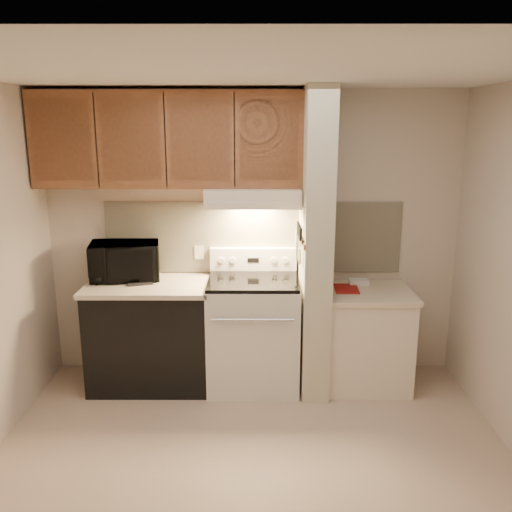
{
  "coord_description": "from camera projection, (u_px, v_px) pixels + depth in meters",
  "views": [
    {
      "loc": [
        0.03,
        -3.19,
        2.22
      ],
      "look_at": [
        0.03,
        0.75,
        1.25
      ],
      "focal_mm": 38.0,
      "sensor_mm": 36.0,
      "label": 1
    }
  ],
  "objects": [
    {
      "name": "floor",
      "position": [
        252.0,
        463.0,
        3.63
      ],
      "size": [
        3.6,
        3.6,
        0.0
      ],
      "primitive_type": "plane",
      "color": "#C0A793",
      "rests_on": "ground"
    },
    {
      "name": "ceiling",
      "position": [
        251.0,
        71.0,
        3.03
      ],
      "size": [
        3.6,
        3.6,
        0.0
      ],
      "primitive_type": "plane",
      "rotation": [
        3.14,
        0.0,
        0.0
      ],
      "color": "white",
      "rests_on": "wall_back"
    },
    {
      "name": "wall_back",
      "position": [
        253.0,
        235.0,
        4.78
      ],
      "size": [
        3.6,
        2.5,
        0.02
      ],
      "primitive_type": "cube",
      "rotation": [
        1.57,
        0.0,
        0.0
      ],
      "color": "beige",
      "rests_on": "floor"
    },
    {
      "name": "backsplash",
      "position": [
        253.0,
        237.0,
        4.78
      ],
      "size": [
        2.6,
        0.02,
        0.63
      ],
      "primitive_type": "cube",
      "color": "beige",
      "rests_on": "wall_back"
    },
    {
      "name": "range_body",
      "position": [
        253.0,
        334.0,
        4.64
      ],
      "size": [
        0.76,
        0.65,
        0.92
      ],
      "primitive_type": "cube",
      "color": "silver",
      "rests_on": "floor"
    },
    {
      "name": "oven_window",
      "position": [
        253.0,
        344.0,
        4.32
      ],
      "size": [
        0.5,
        0.01,
        0.3
      ],
      "primitive_type": "cube",
      "color": "black",
      "rests_on": "range_body"
    },
    {
      "name": "oven_handle",
      "position": [
        253.0,
        320.0,
        4.23
      ],
      "size": [
        0.65,
        0.02,
        0.02
      ],
      "primitive_type": "cylinder",
      "rotation": [
        0.0,
        1.57,
        0.0
      ],
      "color": "silver",
      "rests_on": "range_body"
    },
    {
      "name": "cooktop",
      "position": [
        253.0,
        281.0,
        4.53
      ],
      "size": [
        0.74,
        0.64,
        0.03
      ],
      "primitive_type": "cube",
      "color": "black",
      "rests_on": "range_body"
    },
    {
      "name": "range_backguard",
      "position": [
        253.0,
        259.0,
        4.77
      ],
      "size": [
        0.76,
        0.08,
        0.2
      ],
      "primitive_type": "cube",
      "color": "silver",
      "rests_on": "range_body"
    },
    {
      "name": "range_display",
      "position": [
        253.0,
        260.0,
        4.73
      ],
      "size": [
        0.1,
        0.01,
        0.04
      ],
      "primitive_type": "cube",
      "color": "black",
      "rests_on": "range_backguard"
    },
    {
      "name": "range_knob_left_outer",
      "position": [
        221.0,
        260.0,
        4.73
      ],
      "size": [
        0.05,
        0.02,
        0.05
      ],
      "primitive_type": "cylinder",
      "rotation": [
        1.57,
        0.0,
        0.0
      ],
      "color": "silver",
      "rests_on": "range_backguard"
    },
    {
      "name": "range_knob_left_inner",
      "position": [
        233.0,
        260.0,
        4.73
      ],
      "size": [
        0.05,
        0.02,
        0.05
      ],
      "primitive_type": "cylinder",
      "rotation": [
        1.57,
        0.0,
        0.0
      ],
      "color": "silver",
      "rests_on": "range_backguard"
    },
    {
      "name": "range_knob_right_inner",
      "position": [
        274.0,
        260.0,
        4.73
      ],
      "size": [
        0.05,
        0.02,
        0.05
      ],
      "primitive_type": "cylinder",
      "rotation": [
        1.57,
        0.0,
        0.0
      ],
      "color": "silver",
      "rests_on": "range_backguard"
    },
    {
      "name": "range_knob_right_outer",
      "position": [
        285.0,
        260.0,
        4.73
      ],
      "size": [
        0.05,
        0.02,
        0.05
      ],
      "primitive_type": "cylinder",
      "rotation": [
        1.57,
        0.0,
        0.0
      ],
      "color": "silver",
      "rests_on": "range_backguard"
    },
    {
      "name": "dishwasher_front",
      "position": [
        151.0,
        336.0,
        4.66
      ],
      "size": [
        1.0,
        0.63,
        0.87
      ],
      "primitive_type": "cube",
      "color": "black",
      "rests_on": "floor"
    },
    {
      "name": "left_countertop",
      "position": [
        148.0,
        285.0,
        4.55
      ],
      "size": [
        1.04,
        0.67,
        0.04
      ],
      "primitive_type": "cube",
      "color": "beige",
      "rests_on": "dishwasher_front"
    },
    {
      "name": "spoon_rest",
      "position": [
        140.0,
        284.0,
        4.49
      ],
      "size": [
        0.22,
        0.13,
        0.01
      ],
      "primitive_type": "cube",
      "rotation": [
        0.0,
        0.0,
        0.33
      ],
      "color": "black",
      "rests_on": "left_countertop"
    },
    {
      "name": "teal_jar",
      "position": [
        155.0,
        276.0,
        4.58
      ],
      "size": [
        0.09,
        0.09,
        0.09
      ],
      "primitive_type": "cylinder",
      "rotation": [
        0.0,
        0.0,
        -0.14
      ],
      "color": "#216357",
      "rests_on": "left_countertop"
    },
    {
      "name": "outlet",
      "position": [
        199.0,
        253.0,
        4.8
      ],
      "size": [
        0.08,
        0.01,
        0.12
      ],
      "primitive_type": "cube",
      "color": "silver",
      "rests_on": "backsplash"
    },
    {
      "name": "microwave",
      "position": [
        125.0,
        261.0,
        4.64
      ],
      "size": [
        0.63,
        0.48,
        0.32
      ],
      "primitive_type": "imported",
      "rotation": [
        0.0,
        0.0,
        0.17
      ],
      "color": "black",
      "rests_on": "left_countertop"
    },
    {
      "name": "partition_pillar",
      "position": [
        315.0,
        244.0,
        4.44
      ],
      "size": [
        0.22,
        0.7,
        2.5
      ],
      "primitive_type": "cube",
      "color": "beige",
      "rests_on": "floor"
    },
    {
      "name": "pillar_trim",
      "position": [
        301.0,
        238.0,
        4.43
      ],
      "size": [
        0.01,
        0.7,
        0.04
      ],
      "primitive_type": "cube",
      "color": "brown",
      "rests_on": "partition_pillar"
    },
    {
      "name": "knife_strip",
      "position": [
        301.0,
        237.0,
        4.38
      ],
      "size": [
        0.02,
        0.42,
        0.04
      ],
      "primitive_type": "cube",
      "color": "black",
      "rests_on": "partition_pillar"
    },
    {
      "name": "knife_blade_a",
      "position": [
        301.0,
        254.0,
        4.24
      ],
      "size": [
        0.01,
        0.03,
        0.16
      ],
      "primitive_type": "cube",
      "color": "silver",
      "rests_on": "knife_strip"
    },
    {
      "name": "knife_handle_a",
      "position": [
        301.0,
        235.0,
        4.22
      ],
      "size": [
        0.02,
        0.02,
        0.1
      ],
      "primitive_type": "cylinder",
      "color": "black",
      "rests_on": "knife_strip"
    },
    {
      "name": "knife_blade_b",
      "position": [
        300.0,
        253.0,
        4.32
      ],
      "size": [
        0.01,
        0.04,
        0.18
      ],
      "primitive_type": "cube",
      "color": "silver",
      "rests_on": "knife_strip"
    },
    {
      "name": "knife_handle_b",
      "position": [
        300.0,
        233.0,
        4.3
      ],
      "size": [
        0.02,
        0.02,
        0.1
      ],
      "primitive_type": "cylinder",
      "color": "black",
      "rests_on": "knife_strip"
    },
    {
      "name": "knife_blade_c",
      "position": [
        299.0,
        252.0,
        4.4
      ],
      "size": [
        0.01,
        0.04,
        0.2
      ],
      "primitive_type": "cube",
      "color": "silver",
      "rests_on": "knife_strip"
    },
    {
      "name": "knife_handle_c",
      "position": [
        299.0,
        231.0,
        4.37
      ],
      "size": [
        0.02,
        0.02,
        0.1
      ],
      "primitive_type": "cylinder",
      "color": "black",
      "rests_on": "knife_strip"
    },
    {
      "name": "knife_blade_d",
      "position": [
        298.0,
        247.0,
        4.49
      ],
      "size": [
        0.01,
        0.04,
        0.16
      ],
      "primitive_type": "cube",
      "color": "silver",
      "rests_on": "knife_strip"
    },
    {
      "name": "knife_handle_d",
      "position": [
        299.0,
        229.0,
        4.45
      ],
      "size": [
        0.02,
        0.02,
        0.1
      ],
      "primitive_type": "cylinder",
      "color": "black",
      "rests_on": "knife_strip"
    },
    {
      "name": "knife_blade_e",
      "position": [
        298.0,
        245.0,
        4.57
      ],
      "size": [
        0.01,
        0.04,
        0.18
      ],
      "primitive_type": "cube",
      "color": "silver",
      "rests_on": "knife_strip"
    },
    {
      "name": "knife_handle_e",
      "position": [
        298.0,
        227.0,
        4.52
      ],
      "size": [
        0.02,
        0.02,
        0.1
      ],
      "primitive_type": "cylinder",
      "color": "black",
      "rests_on": "knife_strip"
    },
    {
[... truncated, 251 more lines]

